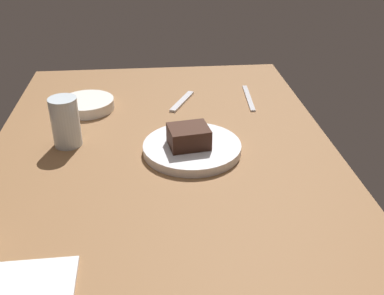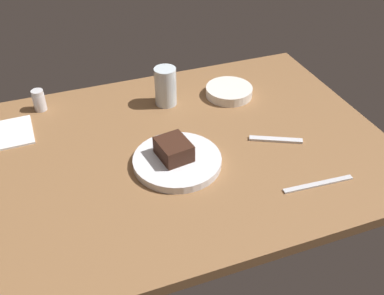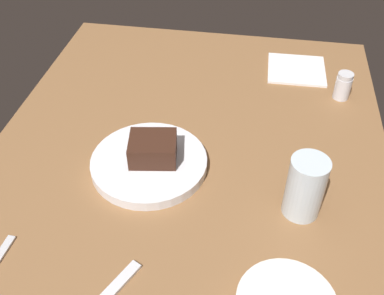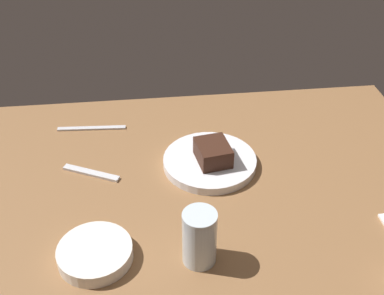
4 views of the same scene
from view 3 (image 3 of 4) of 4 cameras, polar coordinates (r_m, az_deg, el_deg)
name	(u,v)px [view 3 (image 3 of 4)]	position (r cm, az deg, el deg)	size (l,w,h in cm)	color
dining_table	(182,180)	(90.93, -1.31, -4.11)	(120.00, 84.00, 3.00)	brown
dessert_plate	(149,163)	(91.05, -5.47, -1.98)	(23.48, 23.48, 2.15)	silver
chocolate_cake_slice	(153,149)	(88.95, -4.99, -0.16)	(9.24, 7.70, 4.79)	#381E14
salt_shaker	(343,86)	(114.04, 18.66, 7.44)	(3.84, 3.84, 6.77)	silver
water_glass	(305,187)	(81.47, 14.20, -4.92)	(6.83, 6.83, 12.30)	silver
folded_napkin	(296,69)	(123.12, 13.14, 9.64)	(14.37, 14.81, 0.60)	white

